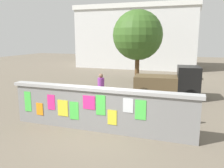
{
  "coord_description": "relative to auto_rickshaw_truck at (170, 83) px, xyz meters",
  "views": [
    {
      "loc": [
        3.15,
        -7.6,
        3.4
      ],
      "look_at": [
        -0.45,
        2.74,
        1.23
      ],
      "focal_mm": 37.41,
      "sensor_mm": 36.0,
      "label": 1
    }
  ],
  "objects": [
    {
      "name": "building_background",
      "position": [
        -5.17,
        14.12,
        2.61
      ],
      "size": [
        13.68,
        6.52,
        6.99
      ],
      "color": "silver",
      "rests_on": "ground"
    },
    {
      "name": "poster_wall",
      "position": [
        -1.99,
        -5.84,
        -0.06
      ],
      "size": [
        7.19,
        0.42,
        1.64
      ],
      "color": "gray",
      "rests_on": "ground"
    },
    {
      "name": "bicycle_near",
      "position": [
        0.66,
        -4.14,
        -0.54
      ],
      "size": [
        1.67,
        0.57,
        0.95
      ],
      "color": "black",
      "rests_on": "ground"
    },
    {
      "name": "auto_rickshaw_truck",
      "position": [
        0.0,
        0.0,
        0.0
      ],
      "size": [
        3.75,
        1.9,
        1.85
      ],
      "color": "black",
      "rests_on": "ground"
    },
    {
      "name": "tree_roadside",
      "position": [
        -2.97,
        4.44,
        2.7
      ],
      "size": [
        3.84,
        3.84,
        5.53
      ],
      "color": "brown",
      "rests_on": "ground"
    },
    {
      "name": "bicycle_far",
      "position": [
        -3.69,
        -3.86,
        -0.54
      ],
      "size": [
        1.66,
        0.58,
        0.95
      ],
      "color": "black",
      "rests_on": "ground"
    },
    {
      "name": "ground",
      "position": [
        -1.99,
        2.16,
        -0.9
      ],
      "size": [
        60.0,
        60.0,
        0.0
      ],
      "primitive_type": "plane",
      "color": "#6B6051"
    },
    {
      "name": "motorcycle",
      "position": [
        -1.75,
        -3.04,
        -0.44
      ],
      "size": [
        1.9,
        0.56,
        0.87
      ],
      "color": "black",
      "rests_on": "ground"
    },
    {
      "name": "person_walking",
      "position": [
        -3.22,
        -2.56,
        0.09
      ],
      "size": [
        0.48,
        0.48,
        1.62
      ],
      "color": "#338CBF",
      "rests_on": "ground"
    }
  ]
}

